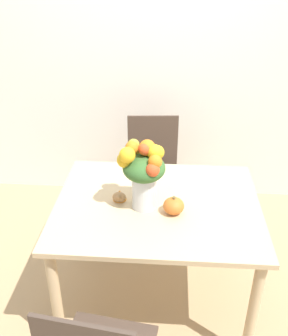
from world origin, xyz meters
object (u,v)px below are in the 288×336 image
flower_vase (143,172)px  turkey_figurine (119,196)px  pumpkin (174,206)px  dining_chair_near_window (153,173)px

flower_vase → turkey_figurine: bearing=161.4°
flower_vase → pumpkin: bearing=-16.6°
pumpkin → dining_chair_near_window: size_ratio=0.13×
flower_vase → pumpkin: flower_vase is taller
pumpkin → turkey_figurine: bearing=162.4°
turkey_figurine → dining_chair_near_window: bearing=79.5°
flower_vase → turkey_figurine: flower_vase is taller
pumpkin → turkey_figurine: size_ratio=1.09×
flower_vase → pumpkin: (0.17, -0.05, -0.18)m
pumpkin → dining_chair_near_window: bearing=99.7°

